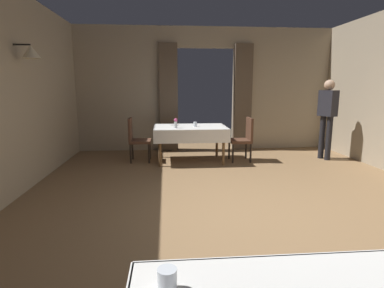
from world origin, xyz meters
name	(u,v)px	position (x,y,z in m)	size (l,w,h in m)	color
ground	(247,215)	(0.00, 0.00, 0.00)	(10.08, 10.08, 0.00)	olive
wall_back	(205,89)	(0.00, 4.18, 1.52)	(6.40, 0.27, 3.00)	tan
dining_table_mid	(190,130)	(-0.49, 2.88, 0.66)	(1.52, 1.05, 0.75)	brown
chair_mid_right	(244,137)	(0.66, 2.82, 0.52)	(0.44, 0.44, 0.93)	black
chair_mid_left	(136,138)	(-1.63, 2.95, 0.52)	(0.44, 0.44, 0.93)	black
glass_near_b	(167,280)	(-1.00, -2.40, 0.80)	(0.08, 0.08, 0.10)	silver
flower_vase_mid	(176,123)	(-0.80, 2.65, 0.86)	(0.07, 0.07, 0.20)	silver
plate_mid_b	(174,125)	(-0.81, 3.13, 0.76)	(0.21, 0.21, 0.01)	white
glass_mid_c	(195,124)	(-0.38, 2.87, 0.80)	(0.07, 0.07, 0.10)	silver
person_waiter_by_doorway	(327,113)	(2.48, 2.82, 1.02)	(0.34, 0.42, 1.72)	black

